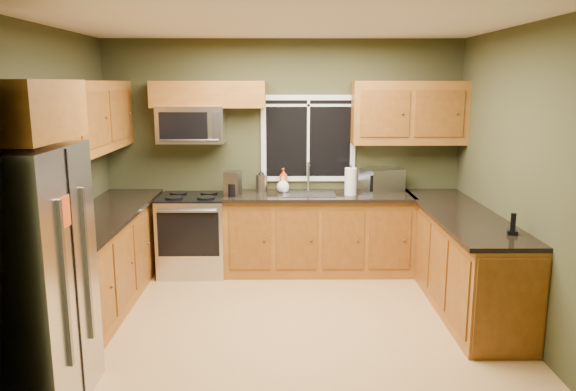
{
  "coord_description": "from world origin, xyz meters",
  "views": [
    {
      "loc": [
        0.01,
        -4.86,
        2.2
      ],
      "look_at": [
        0.05,
        0.35,
        1.15
      ],
      "focal_mm": 35.0,
      "sensor_mm": 36.0,
      "label": 1
    }
  ],
  "objects_px": {
    "soap_bottle_a": "(283,179)",
    "cordless_phone": "(513,228)",
    "soap_bottle_c": "(283,184)",
    "paper_towel_roll": "(351,181)",
    "coffee_maker": "(233,184)",
    "range": "(193,234)",
    "microwave": "(191,125)",
    "toaster_oven": "(382,180)",
    "kettle": "(261,182)",
    "refrigerator": "(22,281)"
  },
  "relations": [
    {
      "from": "soap_bottle_a",
      "to": "cordless_phone",
      "type": "distance_m",
      "value": 2.78
    },
    {
      "from": "soap_bottle_a",
      "to": "soap_bottle_c",
      "type": "distance_m",
      "value": 0.12
    },
    {
      "from": "soap_bottle_c",
      "to": "cordless_phone",
      "type": "xyz_separation_m",
      "value": [
        1.94,
        -1.88,
        -0.04
      ]
    },
    {
      "from": "paper_towel_roll",
      "to": "soap_bottle_c",
      "type": "distance_m",
      "value": 0.79
    },
    {
      "from": "coffee_maker",
      "to": "paper_towel_roll",
      "type": "xyz_separation_m",
      "value": [
        1.34,
        0.03,
        0.03
      ]
    },
    {
      "from": "soap_bottle_a",
      "to": "range",
      "type": "bearing_deg",
      "value": -167.68
    },
    {
      "from": "soap_bottle_c",
      "to": "cordless_phone",
      "type": "bearing_deg",
      "value": -43.98
    },
    {
      "from": "microwave",
      "to": "toaster_oven",
      "type": "distance_m",
      "value": 2.31
    },
    {
      "from": "range",
      "to": "coffee_maker",
      "type": "distance_m",
      "value": 0.77
    },
    {
      "from": "coffee_maker",
      "to": "soap_bottle_a",
      "type": "bearing_deg",
      "value": 27.49
    },
    {
      "from": "paper_towel_roll",
      "to": "cordless_phone",
      "type": "xyz_separation_m",
      "value": [
        1.17,
        -1.72,
        -0.1
      ]
    },
    {
      "from": "microwave",
      "to": "kettle",
      "type": "xyz_separation_m",
      "value": [
        0.8,
        0.01,
        -0.67
      ]
    },
    {
      "from": "soap_bottle_a",
      "to": "microwave",
      "type": "bearing_deg",
      "value": -174.89
    },
    {
      "from": "coffee_maker",
      "to": "range",
      "type": "bearing_deg",
      "value": 171.85
    },
    {
      "from": "microwave",
      "to": "cordless_phone",
      "type": "height_order",
      "value": "microwave"
    },
    {
      "from": "toaster_oven",
      "to": "paper_towel_roll",
      "type": "height_order",
      "value": "paper_towel_roll"
    },
    {
      "from": "refrigerator",
      "to": "soap_bottle_c",
      "type": "bearing_deg",
      "value": 58.94
    },
    {
      "from": "soap_bottle_c",
      "to": "paper_towel_roll",
      "type": "bearing_deg",
      "value": -11.76
    },
    {
      "from": "range",
      "to": "soap_bottle_a",
      "type": "bearing_deg",
      "value": 12.32
    },
    {
      "from": "toaster_oven",
      "to": "coffee_maker",
      "type": "xyz_separation_m",
      "value": [
        -1.73,
        -0.22,
        -0.01
      ]
    },
    {
      "from": "soap_bottle_c",
      "to": "cordless_phone",
      "type": "relative_size",
      "value": 1.02
    },
    {
      "from": "toaster_oven",
      "to": "coffee_maker",
      "type": "relative_size",
      "value": 1.94
    },
    {
      "from": "cordless_phone",
      "to": "soap_bottle_c",
      "type": "bearing_deg",
      "value": 136.02
    },
    {
      "from": "toaster_oven",
      "to": "kettle",
      "type": "height_order",
      "value": "toaster_oven"
    },
    {
      "from": "range",
      "to": "soap_bottle_a",
      "type": "distance_m",
      "value": 1.24
    },
    {
      "from": "refrigerator",
      "to": "cordless_phone",
      "type": "xyz_separation_m",
      "value": [
        3.68,
        1.01,
        0.1
      ]
    },
    {
      "from": "coffee_maker",
      "to": "soap_bottle_c",
      "type": "bearing_deg",
      "value": 18.11
    },
    {
      "from": "toaster_oven",
      "to": "soap_bottle_c",
      "type": "height_order",
      "value": "toaster_oven"
    },
    {
      "from": "coffee_maker",
      "to": "refrigerator",
      "type": "bearing_deg",
      "value": -113.4
    },
    {
      "from": "coffee_maker",
      "to": "kettle",
      "type": "relative_size",
      "value": 1.09
    },
    {
      "from": "microwave",
      "to": "paper_towel_roll",
      "type": "height_order",
      "value": "microwave"
    },
    {
      "from": "coffee_maker",
      "to": "cordless_phone",
      "type": "xyz_separation_m",
      "value": [
        2.51,
        -1.69,
        -0.07
      ]
    },
    {
      "from": "range",
      "to": "cordless_phone",
      "type": "xyz_separation_m",
      "value": [
        2.99,
        -1.76,
        0.53
      ]
    },
    {
      "from": "coffee_maker",
      "to": "microwave",
      "type": "bearing_deg",
      "value": 156.89
    },
    {
      "from": "microwave",
      "to": "paper_towel_roll",
      "type": "distance_m",
      "value": 1.94
    },
    {
      "from": "refrigerator",
      "to": "cordless_phone",
      "type": "relative_size",
      "value": 9.73
    },
    {
      "from": "toaster_oven",
      "to": "soap_bottle_a",
      "type": "bearing_deg",
      "value": 175.85
    },
    {
      "from": "kettle",
      "to": "range",
      "type": "bearing_deg",
      "value": -169.37
    },
    {
      "from": "coffee_maker",
      "to": "toaster_oven",
      "type": "bearing_deg",
      "value": 7.09
    },
    {
      "from": "microwave",
      "to": "kettle",
      "type": "bearing_deg",
      "value": 0.96
    },
    {
      "from": "refrigerator",
      "to": "soap_bottle_a",
      "type": "bearing_deg",
      "value": 59.83
    },
    {
      "from": "range",
      "to": "soap_bottle_a",
      "type": "xyz_separation_m",
      "value": [
        1.06,
        0.23,
        0.61
      ]
    },
    {
      "from": "refrigerator",
      "to": "soap_bottle_c",
      "type": "relative_size",
      "value": 9.58
    },
    {
      "from": "microwave",
      "to": "coffee_maker",
      "type": "bearing_deg",
      "value": -23.11
    },
    {
      "from": "microwave",
      "to": "paper_towel_roll",
      "type": "bearing_deg",
      "value": -5.61
    },
    {
      "from": "microwave",
      "to": "soap_bottle_c",
      "type": "height_order",
      "value": "microwave"
    },
    {
      "from": "toaster_oven",
      "to": "coffee_maker",
      "type": "height_order",
      "value": "same"
    },
    {
      "from": "coffee_maker",
      "to": "cordless_phone",
      "type": "relative_size",
      "value": 1.48
    },
    {
      "from": "coffee_maker",
      "to": "paper_towel_roll",
      "type": "bearing_deg",
      "value": 1.11
    },
    {
      "from": "range",
      "to": "soap_bottle_c",
      "type": "distance_m",
      "value": 1.2
    }
  ]
}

